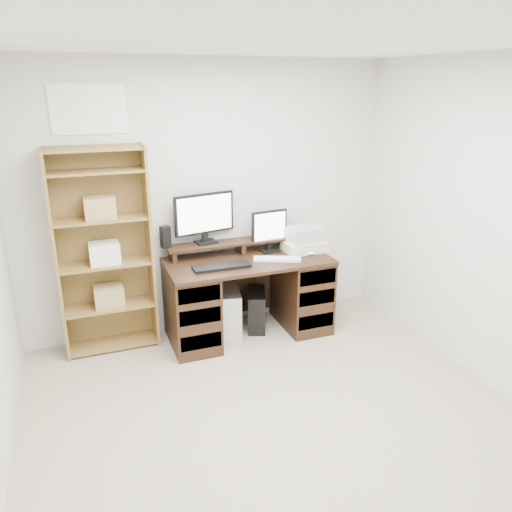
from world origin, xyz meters
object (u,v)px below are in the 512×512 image
monitor_small (269,229)px  printer (304,246)px  desk (248,295)px  tower_black (256,310)px  tower_silver (228,312)px  bookshelf (104,250)px  monitor_wide (204,215)px

monitor_small → printer: 0.37m
desk → tower_black: 0.24m
monitor_small → tower_black: monitor_small is taller
monitor_small → tower_silver: monitor_small is taller
printer → desk: bearing=-175.6°
tower_black → desk: bearing=-127.0°
monitor_small → bookshelf: bearing=171.3°
monitor_wide → monitor_small: 0.63m
desk → printer: 0.72m
desk → bookshelf: (-1.24, 0.21, 0.53)m
tower_silver → tower_black: (0.30, 0.05, -0.05)m
tower_silver → bookshelf: bearing=-177.3°
printer → tower_black: 0.77m
bookshelf → tower_silver: bearing=-10.1°
monitor_wide → tower_black: (0.44, -0.19, -0.94)m
desk → tower_silver: desk is taller
tower_silver → bookshelf: 1.26m
desk → monitor_wide: size_ratio=2.59×
tower_silver → monitor_wide: bearing=132.6°
tower_silver → tower_black: 0.31m
tower_silver → printer: bearing=13.9°
monitor_small → tower_silver: (-0.46, -0.13, -0.73)m
monitor_wide → printer: 1.00m
printer → monitor_small: bearing=160.7°
monitor_small → tower_black: size_ratio=0.96×
desk → printer: printer is taller
printer → tower_black: (-0.48, 0.03, -0.61)m
monitor_wide → printer: size_ratio=1.51×
monitor_small → bookshelf: size_ratio=0.22×
monitor_small → desk: bearing=-157.0°
tower_silver → bookshelf: size_ratio=0.26×
monitor_wide → desk: bearing=-50.2°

